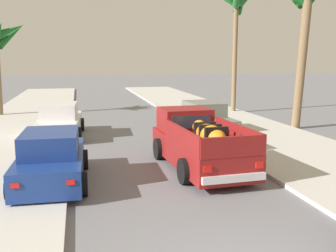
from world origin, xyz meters
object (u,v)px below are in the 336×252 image
(car_right_near, at_px, (204,119))
(car_left_mid, at_px, (60,121))
(car_right_mid, at_px, (51,159))
(palm_tree_right_fore, at_px, (236,6))
(pickup_truck, at_px, (198,143))
(palm_tree_right_mid, at_px, (303,9))

(car_right_near, relative_size, car_left_mid, 1.00)
(car_left_mid, xyz_separation_m, car_right_mid, (0.04, -7.02, 0.00))
(car_right_mid, distance_m, palm_tree_right_fore, 17.86)
(pickup_truck, height_order, car_right_mid, pickup_truck)
(palm_tree_right_fore, bearing_deg, car_right_mid, -130.00)
(car_right_mid, height_order, palm_tree_right_fore, palm_tree_right_fore)
(car_right_near, bearing_deg, car_left_mid, 172.11)
(car_left_mid, relative_size, palm_tree_right_mid, 0.58)
(car_right_near, xyz_separation_m, car_right_mid, (-6.60, -6.10, 0.00))
(car_left_mid, xyz_separation_m, palm_tree_right_fore, (10.83, 5.83, 6.12))
(car_right_mid, relative_size, palm_tree_right_mid, 0.58)
(car_right_near, relative_size, palm_tree_right_fore, 0.54)
(car_right_mid, distance_m, palm_tree_right_mid, 14.15)
(pickup_truck, height_order, palm_tree_right_mid, palm_tree_right_mid)
(pickup_truck, relative_size, palm_tree_right_fore, 0.66)
(pickup_truck, bearing_deg, car_right_mid, -171.45)
(pickup_truck, xyz_separation_m, palm_tree_right_mid, (6.94, 5.60, 5.10))
(car_left_mid, distance_m, palm_tree_right_mid, 12.74)
(car_right_mid, relative_size, palm_tree_right_fore, 0.54)
(car_left_mid, height_order, palm_tree_right_fore, palm_tree_right_fore)
(pickup_truck, xyz_separation_m, palm_tree_right_fore, (6.16, 12.16, 6.02))
(car_left_mid, distance_m, palm_tree_right_fore, 13.74)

